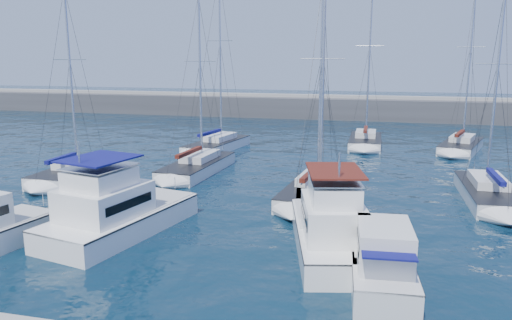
% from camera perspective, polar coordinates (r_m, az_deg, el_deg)
% --- Properties ---
extents(ground, '(220.00, 220.00, 0.00)m').
position_cam_1_polar(ground, '(25.84, -3.01, -9.16)').
color(ground, black).
rests_on(ground, ground).
extents(breakwater, '(160.00, 6.00, 4.45)m').
position_cam_1_polar(breakwater, '(75.84, 8.38, 5.58)').
color(breakwater, '#424244').
rests_on(breakwater, ground).
extents(motor_yacht_port_inner, '(5.78, 9.68, 4.69)m').
position_cam_1_polar(motor_yacht_port_inner, '(27.30, -15.83, -5.92)').
color(motor_yacht_port_inner, white).
rests_on(motor_yacht_port_inner, ground).
extents(motor_yacht_stbd_inner, '(5.03, 9.47, 4.69)m').
position_cam_1_polar(motor_yacht_stbd_inner, '(24.13, 8.47, -7.96)').
color(motor_yacht_stbd_inner, white).
rests_on(motor_yacht_stbd_inner, ground).
extents(motor_yacht_stbd_outer, '(2.92, 6.71, 3.20)m').
position_cam_1_polar(motor_yacht_stbd_outer, '(21.32, 14.19, -11.50)').
color(motor_yacht_stbd_outer, silver).
rests_on(motor_yacht_stbd_outer, ground).
extents(sailboat_mid_a, '(3.12, 7.32, 14.30)m').
position_cam_1_polar(sailboat_mid_a, '(40.02, -20.23, -1.46)').
color(sailboat_mid_a, white).
rests_on(sailboat_mid_a, ground).
extents(sailboat_mid_b, '(3.75, 9.31, 14.06)m').
position_cam_1_polar(sailboat_mid_b, '(40.32, -6.68, -0.73)').
color(sailboat_mid_b, silver).
rests_on(sailboat_mid_b, ground).
extents(sailboat_mid_c, '(4.09, 8.60, 14.48)m').
position_cam_1_polar(sailboat_mid_c, '(31.68, 7.33, -4.24)').
color(sailboat_mid_c, white).
rests_on(sailboat_mid_c, ground).
extents(sailboat_mid_d, '(4.11, 9.25, 14.46)m').
position_cam_1_polar(sailboat_mid_d, '(33.36, 6.76, -3.41)').
color(sailboat_mid_d, silver).
rests_on(sailboat_mid_d, ground).
extents(sailboat_mid_e, '(3.13, 8.78, 13.95)m').
position_cam_1_polar(sailboat_mid_e, '(35.74, 25.03, -3.44)').
color(sailboat_mid_e, silver).
rests_on(sailboat_mid_e, ground).
extents(sailboat_back_a, '(4.66, 9.42, 17.10)m').
position_cam_1_polar(sailboat_back_a, '(49.62, -4.44, 1.75)').
color(sailboat_back_a, white).
rests_on(sailboat_back_a, ground).
extents(sailboat_back_b, '(3.18, 7.86, 16.36)m').
position_cam_1_polar(sailboat_back_b, '(52.91, 12.39, 2.15)').
color(sailboat_back_b, silver).
rests_on(sailboat_back_b, ground).
extents(sailboat_back_c, '(5.37, 8.66, 16.08)m').
position_cam_1_polar(sailboat_back_c, '(52.97, 22.39, 1.52)').
color(sailboat_back_c, silver).
rests_on(sailboat_back_c, ground).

